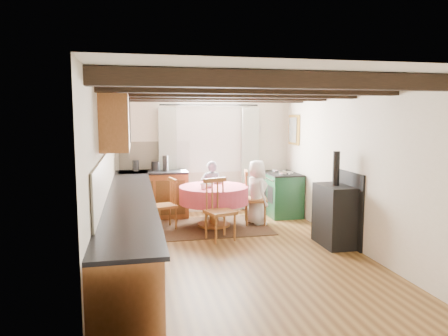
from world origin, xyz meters
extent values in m
cube|color=olive|center=(0.00, 0.00, 0.00)|extent=(3.60, 5.50, 0.00)
cube|color=white|center=(0.00, 0.00, 2.40)|extent=(3.60, 5.50, 0.00)
cube|color=silver|center=(0.00, 2.75, 1.20)|extent=(3.60, 0.00, 2.40)
cube|color=silver|center=(0.00, -2.75, 1.20)|extent=(3.60, 0.00, 2.40)
cube|color=silver|center=(-1.80, 0.00, 1.20)|extent=(0.00, 5.50, 2.40)
cube|color=silver|center=(1.80, 0.00, 1.20)|extent=(0.00, 5.50, 2.40)
cube|color=black|center=(0.00, -2.00, 2.31)|extent=(3.60, 0.16, 0.16)
cube|color=black|center=(0.00, -1.00, 2.31)|extent=(3.60, 0.16, 0.16)
cube|color=black|center=(0.00, 0.00, 2.31)|extent=(3.60, 0.16, 0.16)
cube|color=black|center=(0.00, 1.00, 2.31)|extent=(3.60, 0.16, 0.16)
cube|color=black|center=(0.00, 2.00, 2.31)|extent=(3.60, 0.16, 0.16)
cube|color=beige|center=(-1.78, 0.30, 1.20)|extent=(0.02, 4.50, 0.55)
cube|color=beige|center=(-1.00, 2.73, 1.20)|extent=(1.40, 0.02, 0.55)
cube|color=#A56033|center=(-1.50, 0.00, 0.44)|extent=(0.60, 5.30, 0.88)
cube|color=#A56033|center=(-1.05, 2.45, 0.44)|extent=(1.30, 0.60, 0.88)
cube|color=black|center=(-1.48, 0.00, 0.90)|extent=(0.64, 5.30, 0.04)
cube|color=black|center=(-1.05, 2.43, 0.90)|extent=(1.30, 0.64, 0.04)
cube|color=#A56033|center=(-1.63, 1.20, 1.95)|extent=(0.34, 1.80, 0.90)
cube|color=#A56033|center=(-1.63, -0.30, 1.90)|extent=(0.34, 0.90, 0.70)
cube|color=white|center=(0.10, 2.73, 1.60)|extent=(1.34, 0.03, 1.54)
cube|color=white|center=(0.10, 2.74, 1.60)|extent=(1.20, 0.01, 1.40)
cube|color=silver|center=(-0.75, 2.65, 1.10)|extent=(0.35, 0.10, 2.10)
cube|color=silver|center=(0.95, 2.65, 1.10)|extent=(0.35, 0.10, 2.10)
cylinder|color=black|center=(0.10, 2.65, 2.20)|extent=(2.00, 0.03, 0.03)
cube|color=gold|center=(1.77, 2.30, 1.70)|extent=(0.04, 0.50, 0.60)
cylinder|color=silver|center=(1.05, 2.72, 1.70)|extent=(0.30, 0.02, 0.30)
cube|color=#362014|center=(-0.04, 1.49, 0.01)|extent=(1.92, 1.49, 0.01)
imported|color=#575766|center=(0.05, 2.20, 0.56)|extent=(0.45, 0.34, 1.12)
imported|color=white|center=(0.77, 1.53, 0.59)|extent=(0.47, 0.63, 1.18)
imported|color=silver|center=(0.09, 1.81, 0.77)|extent=(0.24, 0.24, 0.05)
imported|color=silver|center=(-0.17, 1.43, 0.77)|extent=(0.23, 0.23, 0.07)
imported|color=silver|center=(-0.26, 1.25, 0.79)|extent=(0.11, 0.11, 0.10)
cylinder|color=#262628|center=(-1.38, 2.49, 1.03)|extent=(0.12, 0.12, 0.21)
cylinder|color=#262628|center=(-1.00, 2.50, 1.01)|extent=(0.16, 0.16, 0.18)
cylinder|color=#262628|center=(-0.82, 2.38, 1.07)|extent=(0.11, 0.11, 0.30)
camera|label=1|loc=(-1.41, -5.75, 1.98)|focal=33.79mm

